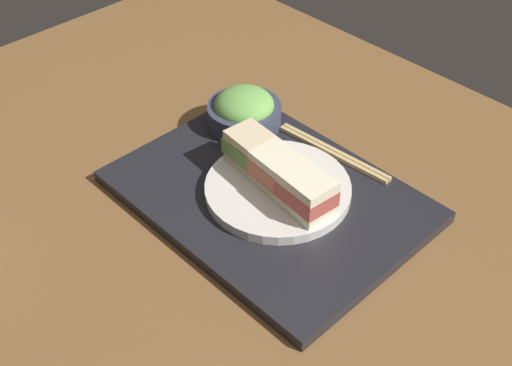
% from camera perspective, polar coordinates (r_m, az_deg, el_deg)
% --- Properties ---
extents(ground_plane, '(1.40, 1.00, 0.03)m').
position_cam_1_polar(ground_plane, '(1.04, 0.20, -2.10)').
color(ground_plane, brown).
extents(serving_tray, '(0.45, 0.33, 0.02)m').
position_cam_1_polar(serving_tray, '(1.02, 1.06, -1.11)').
color(serving_tray, black).
rests_on(serving_tray, ground_plane).
extents(sandwich_plate, '(0.22, 0.22, 0.02)m').
position_cam_1_polar(sandwich_plate, '(1.01, 1.86, -0.50)').
color(sandwich_plate, silver).
rests_on(sandwich_plate, serving_tray).
extents(sandwich_near, '(0.08, 0.06, 0.06)m').
position_cam_1_polar(sandwich_near, '(0.95, 4.27, -0.85)').
color(sandwich_near, '#EFE5C1').
rests_on(sandwich_near, sandwich_plate).
extents(sandwich_middle, '(0.08, 0.07, 0.05)m').
position_cam_1_polar(sandwich_middle, '(0.99, 1.90, 1.03)').
color(sandwich_middle, '#EFE5C1').
rests_on(sandwich_middle, sandwich_plate).
extents(sandwich_far, '(0.09, 0.07, 0.05)m').
position_cam_1_polar(sandwich_far, '(1.02, -0.29, 2.82)').
color(sandwich_far, beige).
rests_on(sandwich_far, sandwich_plate).
extents(salad_bowl, '(0.12, 0.12, 0.07)m').
position_cam_1_polar(salad_bowl, '(1.13, -1.01, 6.15)').
color(salad_bowl, '#33384C').
rests_on(salad_bowl, serving_tray).
extents(chopsticks_pair, '(0.21, 0.03, 0.01)m').
position_cam_1_polar(chopsticks_pair, '(1.09, 6.55, 2.58)').
color(chopsticks_pair, tan).
rests_on(chopsticks_pair, serving_tray).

